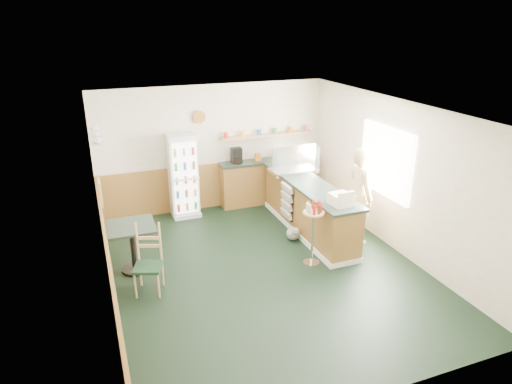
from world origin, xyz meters
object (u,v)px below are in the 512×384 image
drinks_fridge (183,176)px  display_case (294,159)px  cafe_chair (146,256)px  condiment_stand (313,224)px  shopkeeper (360,195)px  cafe_table (132,239)px  cash_register (341,199)px

drinks_fridge → display_case: 2.33m
drinks_fridge → cafe_chair: size_ratio=1.60×
condiment_stand → cafe_chair: (-2.74, 0.19, -0.18)m
display_case → shopkeeper: size_ratio=0.52×
shopkeeper → cafe_table: shopkeeper is taller
display_case → cafe_chair: (-3.26, -1.71, -0.71)m
shopkeeper → condiment_stand: (-1.22, -0.50, -0.16)m
cash_register → cafe_chair: (-3.26, 0.17, -0.53)m
display_case → cafe_table: bearing=-162.6°
cafe_table → condiment_stand: bearing=-16.1°
condiment_stand → cafe_chair: 2.76m
drinks_fridge → shopkeeper: shopkeeper is taller
cash_register → cafe_table: cash_register is taller
shopkeeper → cafe_table: bearing=89.1°
condiment_stand → cafe_table: size_ratio=1.35×
shopkeeper → condiment_stand: bearing=115.9°
drinks_fridge → cafe_chair: drinks_fridge is taller
drinks_fridge → cafe_table: 2.41m
display_case → cafe_table: 3.63m
cash_register → cafe_chair: 3.31m
drinks_fridge → cafe_table: drinks_fridge is taller
display_case → cafe_chair: size_ratio=0.87×
cafe_table → cafe_chair: bearing=-78.0°
display_case → cafe_chair: display_case is taller
drinks_fridge → cash_register: 3.51m
shopkeeper → condiment_stand: 1.33m
shopkeeper → drinks_fridge: bearing=53.9°
condiment_stand → cafe_table: condiment_stand is taller
condiment_stand → cafe_chair: condiment_stand is taller
drinks_fridge → condiment_stand: size_ratio=1.56×
display_case → cafe_table: size_ratio=1.15×
drinks_fridge → condiment_stand: drinks_fridge is taller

